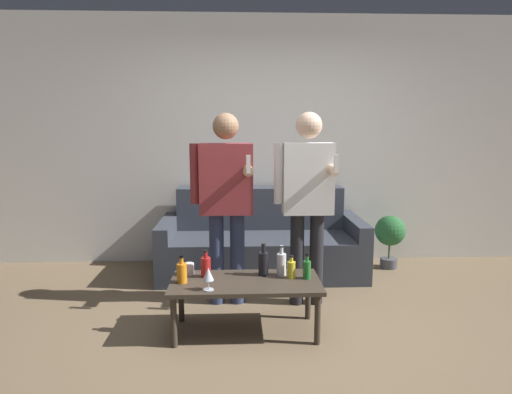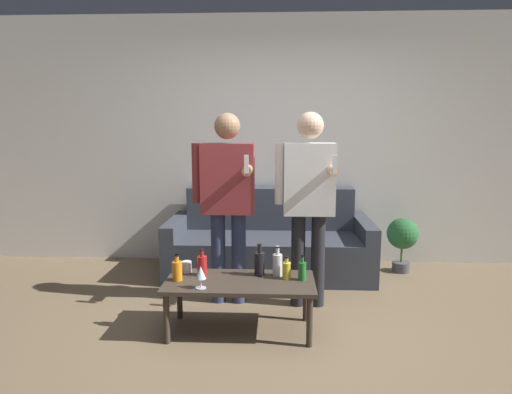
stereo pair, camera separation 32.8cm
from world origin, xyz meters
The scene contains 15 objects.
ground_plane centered at (0.00, 0.00, 0.00)m, with size 16.00×16.00×0.00m, color #756047.
wall_back centered at (0.00, 2.15, 1.35)m, with size 8.00×0.06×2.70m.
couch centered at (-0.08, 1.70, 0.30)m, with size 2.06×0.90×0.86m.
coffee_table centered at (-0.27, 0.29, 0.35)m, with size 1.10×0.53×0.40m.
bottle_orange centered at (-0.13, 0.41, 0.49)m, with size 0.08×0.08×0.25m.
bottle_green centered at (0.19, 0.32, 0.47)m, with size 0.06×0.06×0.19m.
bottle_dark centered at (0.07, 0.34, 0.47)m, with size 0.06×0.06×0.17m.
bottle_yellow centered at (-0.57, 0.40, 0.48)m, with size 0.07×0.07×0.21m.
bottle_red centered at (0.01, 0.41, 0.49)m, with size 0.07×0.07×0.23m.
bottle_clear centered at (-0.73, 0.27, 0.48)m, with size 0.08×0.08×0.20m.
wine_glass_near centered at (-0.53, 0.12, 0.51)m, with size 0.08×0.08×0.16m.
cup_on_table centered at (-0.70, 0.46, 0.44)m, with size 0.07×0.07×0.09m.
person_standing_left centered at (-0.42, 0.87, 0.95)m, with size 0.52×0.43×1.63m.
person_standing_right centered at (0.26, 0.82, 0.96)m, with size 0.49×0.42×1.64m.
potted_plant centered at (1.31, 1.77, 0.38)m, with size 0.32×0.32×0.57m.
Camera 1 is at (-0.33, -2.92, 1.54)m, focal length 32.00 mm.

